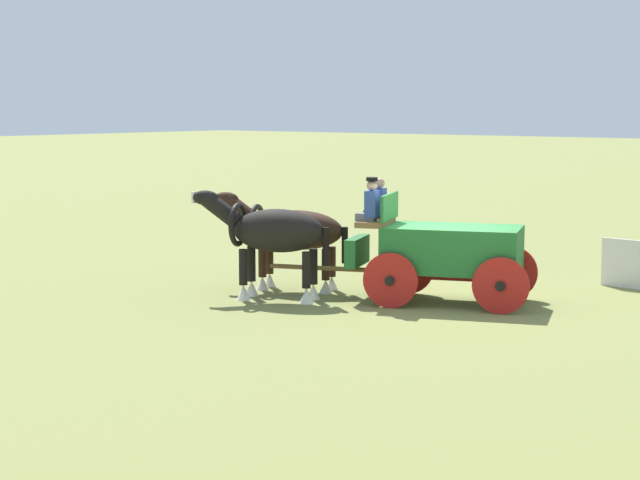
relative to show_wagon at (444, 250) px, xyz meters
name	(u,v)px	position (x,y,z in m)	size (l,w,h in m)	color
ground_plane	(452,303)	(-0.17, -0.07, -1.12)	(220.00, 220.00, 0.00)	olive
show_wagon	(444,250)	(0.00, 0.00, 0.00)	(5.63, 2.98, 2.62)	#236B2D
draft_horse_near	(272,234)	(3.07, 1.91, 0.29)	(2.94, 1.62, 2.29)	black
draft_horse_off	(291,232)	(3.55, 0.70, 0.18)	(3.03, 1.65, 2.15)	#331E14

